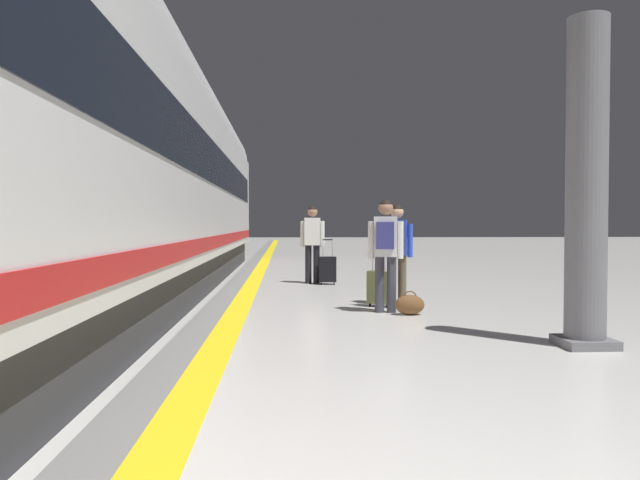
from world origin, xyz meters
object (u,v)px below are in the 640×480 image
(passenger_mid, at_px, (397,246))
(suitcase_mid, at_px, (380,287))
(high_speed_train, at_px, (30,119))
(duffel_bag_near, at_px, (410,305))
(passenger_near, at_px, (386,246))
(platform_pillar, at_px, (586,190))
(suitcase_far, at_px, (327,269))
(passenger_far, at_px, (312,239))

(passenger_mid, xyz_separation_m, suitcase_mid, (-0.31, -0.18, -0.67))
(high_speed_train, xyz_separation_m, duffel_bag_near, (4.65, 2.01, -2.35))
(passenger_near, xyz_separation_m, platform_pillar, (1.77, -2.66, 0.70))
(duffel_bag_near, distance_m, suitcase_far, 4.64)
(high_speed_train, bearing_deg, platform_pillar, -3.78)
(passenger_far, distance_m, suitcase_far, 0.79)
(suitcase_mid, relative_size, passenger_far, 0.56)
(high_speed_train, relative_size, suitcase_mid, 34.13)
(passenger_mid, distance_m, suitcase_mid, 0.76)
(duffel_bag_near, bearing_deg, passenger_near, 142.71)
(passenger_far, bearing_deg, duffel_bag_near, -75.60)
(duffel_bag_near, height_order, platform_pillar, platform_pillar)
(passenger_near, relative_size, duffel_bag_near, 3.92)
(high_speed_train, xyz_separation_m, passenger_mid, (4.66, 3.10, -1.51))
(platform_pillar, bearing_deg, passenger_near, 123.65)
(passenger_near, bearing_deg, suitcase_far, 97.80)
(suitcase_mid, xyz_separation_m, suitcase_far, (-0.60, 3.64, 0.02))
(passenger_far, relative_size, suitcase_far, 1.73)
(suitcase_mid, distance_m, passenger_far, 4.06)
(high_speed_train, height_order, passenger_far, high_speed_train)
(suitcase_mid, relative_size, platform_pillar, 0.27)
(passenger_far, relative_size, platform_pillar, 0.49)
(high_speed_train, height_order, passenger_mid, high_speed_train)
(passenger_far, distance_m, platform_pillar, 7.72)
(platform_pillar, bearing_deg, suitcase_far, 108.73)
(passenger_far, bearing_deg, suitcase_far, -38.80)
(passenger_mid, relative_size, suitcase_far, 1.65)
(passenger_near, height_order, passenger_mid, passenger_near)
(duffel_bag_near, xyz_separation_m, suitcase_far, (-0.91, 4.54, 0.19))
(passenger_near, distance_m, passenger_far, 4.64)
(passenger_far, xyz_separation_m, suitcase_far, (0.32, -0.26, -0.68))
(passenger_near, relative_size, platform_pillar, 0.48)
(passenger_near, distance_m, suitcase_far, 4.39)
(suitcase_far, height_order, platform_pillar, platform_pillar)
(passenger_near, bearing_deg, duffel_bag_near, -37.29)
(duffel_bag_near, bearing_deg, high_speed_train, -156.62)
(duffel_bag_near, bearing_deg, platform_pillar, -59.06)
(passenger_far, bearing_deg, platform_pillar, -69.63)
(high_speed_train, xyz_separation_m, suitcase_far, (3.74, 6.55, -2.16))
(platform_pillar, bearing_deg, duffel_bag_near, 120.94)
(passenger_mid, xyz_separation_m, passenger_far, (-1.24, 3.71, 0.02))
(suitcase_mid, height_order, suitcase_far, suitcase_far)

